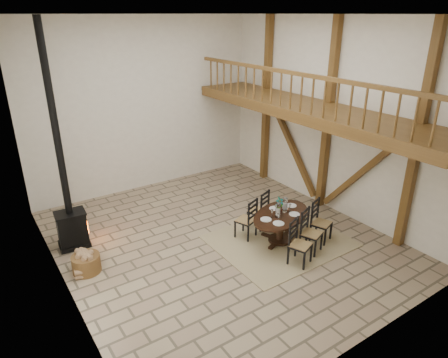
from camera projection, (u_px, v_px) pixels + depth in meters
ground at (220, 239)px, 9.57m from camera, size 8.00×8.00×0.00m
room_shell at (263, 109)px, 9.02m from camera, size 7.02×8.02×5.01m
rug at (279, 241)px, 9.49m from camera, size 3.00×2.50×0.02m
dining_table at (284, 228)px, 9.28m from camera, size 2.11×2.29×1.13m
wood_stove at (68, 202)px, 8.88m from camera, size 0.71×0.57×5.00m
log_basket at (86, 263)px, 8.31m from camera, size 0.58×0.58×0.48m
log_stack at (83, 273)px, 8.17m from camera, size 0.34×0.26×0.21m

